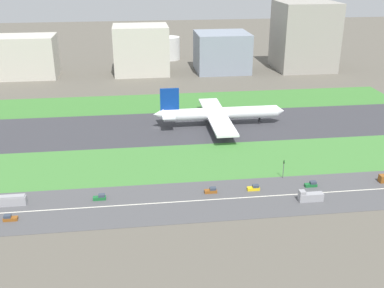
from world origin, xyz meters
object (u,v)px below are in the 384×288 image
at_px(bus_0, 8,201).
at_px(hangar_building, 141,50).
at_px(airliner, 217,114).
at_px(fuel_tank_west, 169,48).
at_px(terminal_building, 14,57).
at_px(traffic_light, 284,168).
at_px(cargo_warehouse, 304,36).
at_px(car_6, 10,218).
at_px(office_tower, 222,52).
at_px(car_2, 311,184).
at_px(car_3, 254,188).
at_px(car_4, 211,191).
at_px(car_0, 100,197).
at_px(truck_0, 310,197).

bearing_deg(bus_0, hangar_building, 74.77).
xyz_separation_m(airliner, fuel_tank_west, (-10.36, 159.00, 2.70)).
bearing_deg(terminal_building, traffic_light, -52.38).
bearing_deg(traffic_light, cargo_warehouse, 68.13).
height_order(airliner, car_6, airliner).
relative_size(hangar_building, office_tower, 1.01).
relative_size(car_2, traffic_light, 0.61).
bearing_deg(car_3, traffic_light, 31.15).
height_order(traffic_light, fuel_tank_west, fuel_tank_west).
bearing_deg(hangar_building, car_4, -83.94).
bearing_deg(traffic_light, car_4, -164.42).
relative_size(airliner, car_3, 14.77).
bearing_deg(bus_0, car_4, 0.00).
height_order(airliner, terminal_building, terminal_building).
bearing_deg(car_3, car_6, -173.03).
height_order(car_3, office_tower, office_tower).
xyz_separation_m(terminal_building, hangar_building, (86.12, 0.00, 2.70)).
height_order(car_0, fuel_tank_west, fuel_tank_west).
distance_m(airliner, truck_0, 80.18).
xyz_separation_m(airliner, car_6, (-80.76, -78.00, -5.31)).
xyz_separation_m(car_4, hangar_building, (-19.32, 182.00, 15.78)).
bearing_deg(car_6, car_2, -174.46).
bearing_deg(cargo_warehouse, hangar_building, 180.00).
xyz_separation_m(car_4, fuel_tank_west, (4.10, 227.00, 8.01)).
relative_size(car_4, car_0, 1.00).
height_order(traffic_light, terminal_building, terminal_building).
relative_size(truck_0, hangar_building, 0.22).
height_order(terminal_building, office_tower, terminal_building).
relative_size(office_tower, cargo_warehouse, 0.78).
height_order(airliner, car_4, airliner).
xyz_separation_m(traffic_light, hangar_building, (-47.99, 174.01, 12.41)).
height_order(bus_0, cargo_warehouse, cargo_warehouse).
distance_m(traffic_light, cargo_warehouse, 188.52).
distance_m(bus_0, cargo_warehouse, 248.25).
bearing_deg(hangar_building, office_tower, 0.00).
xyz_separation_m(airliner, traffic_light, (14.21, -60.01, -1.94)).
xyz_separation_m(terminal_building, fuel_tank_west, (109.54, 45.00, -5.07)).
xyz_separation_m(bus_0, hangar_building, (49.54, 182.00, 14.88)).
relative_size(traffic_light, hangar_building, 0.19).
xyz_separation_m(traffic_light, terminal_building, (-134.11, 174.01, 9.71)).
bearing_deg(hangar_building, fuel_tank_west, 62.50).
xyz_separation_m(bus_0, truck_0, (101.31, -10.00, -0.15)).
bearing_deg(airliner, bus_0, -140.78).
bearing_deg(car_4, car_0, 180.00).
xyz_separation_m(bus_0, car_3, (84.31, 0.00, -0.90)).
distance_m(hangar_building, fuel_tank_west, 51.32).
relative_size(airliner, office_tower, 1.75).
height_order(car_6, office_tower, office_tower).
bearing_deg(traffic_light, airliner, 103.33).
bearing_deg(terminal_building, office_tower, 0.00).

